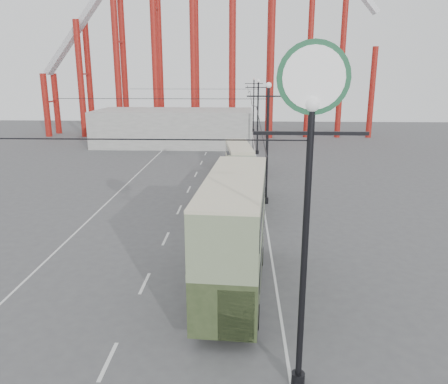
{
  "coord_description": "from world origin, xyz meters",
  "views": [
    {
      "loc": [
        3.69,
        -15.24,
        9.89
      ],
      "look_at": [
        2.63,
        10.19,
        3.0
      ],
      "focal_mm": 35.0,
      "sensor_mm": 36.0,
      "label": 1
    }
  ],
  "objects_px": {
    "double_decker_bus": "(235,228)",
    "pedestrian": "(211,211)",
    "single_decker_green": "(236,185)",
    "single_decker_cream": "(239,156)",
    "lamp_post_near": "(310,149)"
  },
  "relations": [
    {
      "from": "double_decker_bus",
      "to": "pedestrian",
      "type": "distance_m",
      "value": 9.65
    },
    {
      "from": "lamp_post_near",
      "to": "single_decker_cream",
      "type": "distance_m",
      "value": 33.38
    },
    {
      "from": "single_decker_cream",
      "to": "pedestrian",
      "type": "height_order",
      "value": "single_decker_cream"
    },
    {
      "from": "pedestrian",
      "to": "single_decker_green",
      "type": "bearing_deg",
      "value": -145.51
    },
    {
      "from": "single_decker_green",
      "to": "pedestrian",
      "type": "bearing_deg",
      "value": -107.66
    },
    {
      "from": "double_decker_bus",
      "to": "single_decker_cream",
      "type": "relative_size",
      "value": 1.12
    },
    {
      "from": "lamp_post_near",
      "to": "pedestrian",
      "type": "bearing_deg",
      "value": 104.02
    },
    {
      "from": "lamp_post_near",
      "to": "pedestrian",
      "type": "height_order",
      "value": "lamp_post_near"
    },
    {
      "from": "double_decker_bus",
      "to": "pedestrian",
      "type": "xyz_separation_m",
      "value": [
        -1.75,
        9.25,
        -2.11
      ]
    },
    {
      "from": "double_decker_bus",
      "to": "single_decker_green",
      "type": "relative_size",
      "value": 0.95
    },
    {
      "from": "single_decker_cream",
      "to": "pedestrian",
      "type": "relative_size",
      "value": 4.86
    },
    {
      "from": "lamp_post_near",
      "to": "double_decker_bus",
      "type": "distance_m",
      "value": 8.49
    },
    {
      "from": "lamp_post_near",
      "to": "single_decker_green",
      "type": "height_order",
      "value": "lamp_post_near"
    },
    {
      "from": "lamp_post_near",
      "to": "pedestrian",
      "type": "distance_m",
      "value": 17.77
    },
    {
      "from": "single_decker_green",
      "to": "single_decker_cream",
      "type": "xyz_separation_m",
      "value": [
        0.08,
        12.72,
        -0.13
      ]
    }
  ]
}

